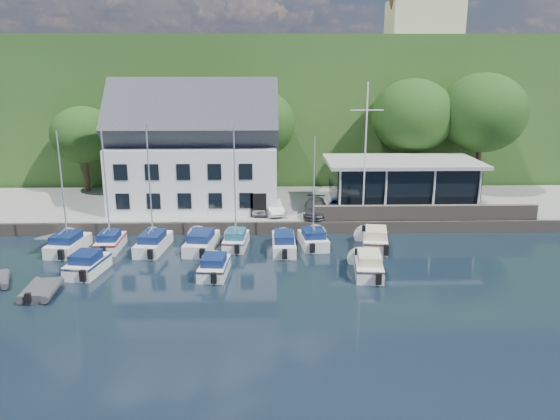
{
  "coord_description": "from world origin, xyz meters",
  "views": [
    {
      "loc": [
        -0.75,
        -30.66,
        13.15
      ],
      "look_at": [
        0.18,
        9.0,
        2.52
      ],
      "focal_mm": 35.0,
      "sensor_mm": 36.0,
      "label": 1
    }
  ],
  "objects_px": {
    "car_white": "(273,207)",
    "boat_r1_7": "(375,238)",
    "car_dgrey": "(315,208)",
    "boat_r1_4": "(235,193)",
    "harbor_building": "(196,157)",
    "car_silver": "(260,207)",
    "boat_r2_2": "(214,265)",
    "dinghy_1": "(41,289)",
    "boat_r1_0": "(63,193)",
    "boat_r1_6": "(314,192)",
    "boat_r1_2": "(150,193)",
    "boat_r2_0": "(87,262)",
    "boat_r1_1": "(106,194)",
    "boat_r2_4": "(368,263)",
    "club_pavilion": "(401,183)",
    "car_blue": "(339,205)",
    "boat_r1_5": "(284,241)",
    "boat_r1_3": "(201,240)",
    "flagpole": "(365,152)"
  },
  "relations": [
    {
      "from": "boat_r1_7",
      "to": "dinghy_1",
      "type": "relative_size",
      "value": 1.77
    },
    {
      "from": "boat_r1_7",
      "to": "boat_r2_2",
      "type": "height_order",
      "value": "boat_r1_7"
    },
    {
      "from": "car_silver",
      "to": "boat_r2_2",
      "type": "bearing_deg",
      "value": -101.46
    },
    {
      "from": "harbor_building",
      "to": "flagpole",
      "type": "xyz_separation_m",
      "value": [
        14.05,
        -4.24,
        1.07
      ]
    },
    {
      "from": "harbor_building",
      "to": "boat_r2_0",
      "type": "distance_m",
      "value": 15.4
    },
    {
      "from": "car_white",
      "to": "car_dgrey",
      "type": "xyz_separation_m",
      "value": [
        3.47,
        -0.48,
        0.04
      ]
    },
    {
      "from": "club_pavilion",
      "to": "car_blue",
      "type": "bearing_deg",
      "value": -160.24
    },
    {
      "from": "boat_r1_4",
      "to": "boat_r2_2",
      "type": "xyz_separation_m",
      "value": [
        -1.1,
        -5.5,
        -3.44
      ]
    },
    {
      "from": "harbor_building",
      "to": "boat_r2_4",
      "type": "distance_m",
      "value": 19.6
    },
    {
      "from": "boat_r1_1",
      "to": "boat_r1_7",
      "type": "xyz_separation_m",
      "value": [
        19.46,
        -0.24,
        -3.37
      ]
    },
    {
      "from": "boat_r1_0",
      "to": "dinghy_1",
      "type": "height_order",
      "value": "boat_r1_0"
    },
    {
      "from": "harbor_building",
      "to": "boat_r1_7",
      "type": "height_order",
      "value": "harbor_building"
    },
    {
      "from": "harbor_building",
      "to": "club_pavilion",
      "type": "height_order",
      "value": "harbor_building"
    },
    {
      "from": "flagpole",
      "to": "boat_r1_7",
      "type": "bearing_deg",
      "value": -88.81
    },
    {
      "from": "club_pavilion",
      "to": "boat_r1_2",
      "type": "height_order",
      "value": "boat_r1_2"
    },
    {
      "from": "car_white",
      "to": "car_dgrey",
      "type": "distance_m",
      "value": 3.5
    },
    {
      "from": "car_dgrey",
      "to": "boat_r1_4",
      "type": "relative_size",
      "value": 0.53
    },
    {
      "from": "harbor_building",
      "to": "boat_r1_5",
      "type": "height_order",
      "value": "harbor_building"
    },
    {
      "from": "car_dgrey",
      "to": "boat_r2_0",
      "type": "relative_size",
      "value": 0.89
    },
    {
      "from": "car_dgrey",
      "to": "boat_r1_7",
      "type": "height_order",
      "value": "car_dgrey"
    },
    {
      "from": "boat_r1_2",
      "to": "boat_r1_0",
      "type": "bearing_deg",
      "value": -172.25
    },
    {
      "from": "boat_r1_2",
      "to": "boat_r2_2",
      "type": "relative_size",
      "value": 1.75
    },
    {
      "from": "boat_r1_1",
      "to": "boat_r1_4",
      "type": "relative_size",
      "value": 1.01
    },
    {
      "from": "car_dgrey",
      "to": "flagpole",
      "type": "xyz_separation_m",
      "value": [
        3.86,
        -0.74,
        4.79
      ]
    },
    {
      "from": "boat_r1_0",
      "to": "boat_r1_4",
      "type": "xyz_separation_m",
      "value": [
        12.1,
        0.73,
        -0.24
      ]
    },
    {
      "from": "boat_r2_0",
      "to": "dinghy_1",
      "type": "relative_size",
      "value": 1.52
    },
    {
      "from": "boat_r1_1",
      "to": "boat_r1_3",
      "type": "height_order",
      "value": "boat_r1_1"
    },
    {
      "from": "harbor_building",
      "to": "car_silver",
      "type": "bearing_deg",
      "value": -26.97
    },
    {
      "from": "boat_r1_5",
      "to": "boat_r2_2",
      "type": "bearing_deg",
      "value": -134.8
    },
    {
      "from": "car_white",
      "to": "boat_r1_7",
      "type": "height_order",
      "value": "car_white"
    },
    {
      "from": "club_pavilion",
      "to": "car_blue",
      "type": "relative_size",
      "value": 3.7
    },
    {
      "from": "dinghy_1",
      "to": "car_dgrey",
      "type": "bearing_deg",
      "value": 34.5
    },
    {
      "from": "car_white",
      "to": "boat_r1_6",
      "type": "relative_size",
      "value": 0.44
    },
    {
      "from": "car_dgrey",
      "to": "dinghy_1",
      "type": "xyz_separation_m",
      "value": [
        -17.32,
        -13.61,
        -1.26
      ]
    },
    {
      "from": "boat_r1_5",
      "to": "boat_r1_6",
      "type": "relative_size",
      "value": 0.75
    },
    {
      "from": "boat_r1_2",
      "to": "boat_r1_6",
      "type": "height_order",
      "value": "boat_r1_2"
    },
    {
      "from": "flagpole",
      "to": "boat_r1_0",
      "type": "relative_size",
      "value": 1.25
    },
    {
      "from": "car_white",
      "to": "boat_r2_2",
      "type": "bearing_deg",
      "value": -119.52
    },
    {
      "from": "boat_r1_0",
      "to": "boat_r1_7",
      "type": "distance_m",
      "value": 22.65
    },
    {
      "from": "boat_r1_6",
      "to": "boat_r2_2",
      "type": "height_order",
      "value": "boat_r1_6"
    },
    {
      "from": "car_white",
      "to": "dinghy_1",
      "type": "relative_size",
      "value": 1.13
    },
    {
      "from": "car_silver",
      "to": "boat_r1_7",
      "type": "distance_m",
      "value": 10.64
    },
    {
      "from": "car_dgrey",
      "to": "boat_r2_4",
      "type": "bearing_deg",
      "value": -69.0
    },
    {
      "from": "boat_r1_0",
      "to": "boat_r1_6",
      "type": "height_order",
      "value": "boat_r1_0"
    },
    {
      "from": "car_white",
      "to": "car_dgrey",
      "type": "bearing_deg",
      "value": -17.79
    },
    {
      "from": "harbor_building",
      "to": "dinghy_1",
      "type": "xyz_separation_m",
      "value": [
        -7.13,
        -17.1,
        -4.97
      ]
    },
    {
      "from": "car_white",
      "to": "boat_r2_0",
      "type": "distance_m",
      "value": 16.19
    },
    {
      "from": "dinghy_1",
      "to": "boat_r1_5",
      "type": "bearing_deg",
      "value": 24.18
    },
    {
      "from": "boat_r1_1",
      "to": "boat_r2_4",
      "type": "bearing_deg",
      "value": -16.35
    },
    {
      "from": "boat_r1_7",
      "to": "boat_r2_0",
      "type": "relative_size",
      "value": 1.16
    }
  ]
}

